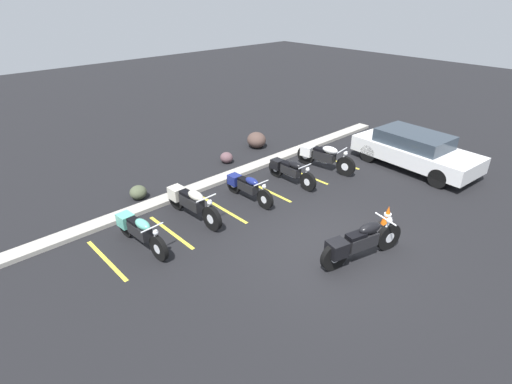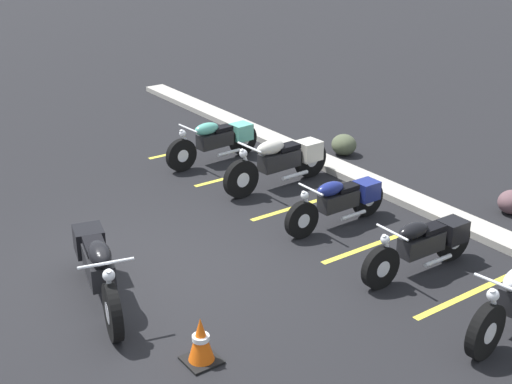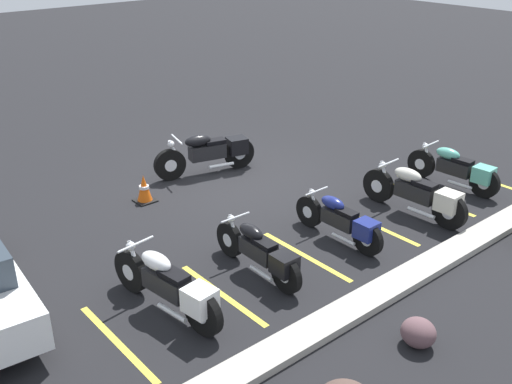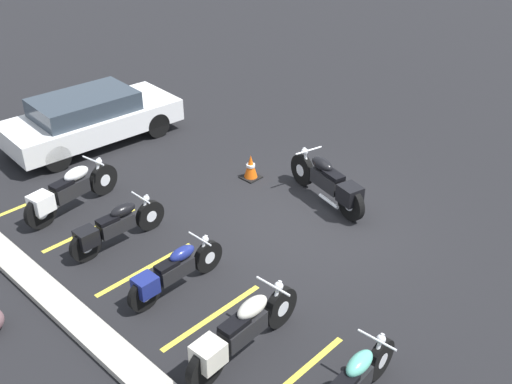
% 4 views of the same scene
% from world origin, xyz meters
% --- Properties ---
extents(ground, '(60.00, 60.00, 0.00)m').
position_xyz_m(ground, '(0.00, 0.00, 0.00)').
color(ground, black).
extents(motorcycle_black_featured, '(2.35, 0.92, 0.94)m').
position_xyz_m(motorcycle_black_featured, '(0.17, -0.76, 0.50)').
color(motorcycle_black_featured, black).
rests_on(motorcycle_black_featured, ground).
extents(parked_bike_0, '(0.60, 2.14, 0.84)m').
position_xyz_m(parked_bike_0, '(-3.33, 3.32, 0.45)').
color(parked_bike_0, black).
rests_on(parked_bike_0, ground).
extents(parked_bike_1, '(0.65, 2.32, 0.91)m').
position_xyz_m(parked_bike_1, '(-1.59, 3.60, 0.48)').
color(parked_bike_1, black).
rests_on(parked_bike_1, ground).
extents(parked_bike_2, '(0.56, 2.00, 0.79)m').
position_xyz_m(parked_bike_2, '(0.29, 3.34, 0.42)').
color(parked_bike_2, black).
rests_on(parked_bike_2, ground).
extents(parked_bike_3, '(0.58, 2.05, 0.81)m').
position_xyz_m(parked_bike_3, '(2.11, 3.27, 0.43)').
color(parked_bike_3, black).
rests_on(parked_bike_3, ground).
extents(parked_bike_4, '(0.72, 2.29, 0.90)m').
position_xyz_m(parked_bike_4, '(3.79, 3.22, 0.48)').
color(parked_bike_4, black).
rests_on(parked_bike_4, ground).
extents(car_white, '(2.12, 4.43, 1.29)m').
position_xyz_m(car_white, '(6.27, 1.08, 0.68)').
color(car_white, black).
rests_on(car_white, ground).
extents(concrete_curb, '(18.00, 0.50, 0.12)m').
position_xyz_m(concrete_curb, '(0.00, 4.91, 0.06)').
color(concrete_curb, '#A8A399').
rests_on(concrete_curb, ground).
extents(landscape_rock_0, '(1.08, 1.12, 0.62)m').
position_xyz_m(landscape_rock_0, '(3.53, 6.39, 0.31)').
color(landscape_rock_0, '#4E3B34').
rests_on(landscape_rock_0, ground).
extents(landscape_rock_1, '(0.48, 0.51, 0.40)m').
position_xyz_m(landscape_rock_1, '(1.62, 5.97, 0.20)').
color(landscape_rock_1, brown).
rests_on(landscape_rock_1, ground).
extents(landscape_rock_2, '(0.57, 0.54, 0.43)m').
position_xyz_m(landscape_rock_2, '(-2.15, 5.61, 0.21)').
color(landscape_rock_2, '#4C533C').
rests_on(landscape_rock_2, ground).
extents(traffic_cone, '(0.40, 0.40, 0.58)m').
position_xyz_m(traffic_cone, '(2.11, -0.39, 0.27)').
color(traffic_cone, black).
rests_on(traffic_cone, ground).
extents(stall_line_0, '(0.10, 2.10, 0.00)m').
position_xyz_m(stall_line_0, '(-4.25, 3.31, 0.00)').
color(stall_line_0, gold).
rests_on(stall_line_0, ground).
extents(stall_line_1, '(0.10, 2.10, 0.00)m').
position_xyz_m(stall_line_1, '(-2.45, 3.31, 0.00)').
color(stall_line_1, gold).
rests_on(stall_line_1, ground).
extents(stall_line_2, '(0.10, 2.10, 0.00)m').
position_xyz_m(stall_line_2, '(-0.66, 3.31, 0.00)').
color(stall_line_2, gold).
rests_on(stall_line_2, ground).
extents(stall_line_3, '(0.10, 2.10, 0.00)m').
position_xyz_m(stall_line_3, '(1.13, 3.31, 0.00)').
color(stall_line_3, gold).
rests_on(stall_line_3, ground).
extents(stall_line_4, '(0.10, 2.10, 0.00)m').
position_xyz_m(stall_line_4, '(2.93, 3.31, 0.00)').
color(stall_line_4, gold).
rests_on(stall_line_4, ground).
extents(stall_line_5, '(0.10, 2.10, 0.00)m').
position_xyz_m(stall_line_5, '(4.72, 3.31, 0.00)').
color(stall_line_5, gold).
rests_on(stall_line_5, ground).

